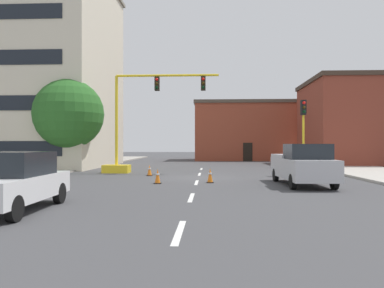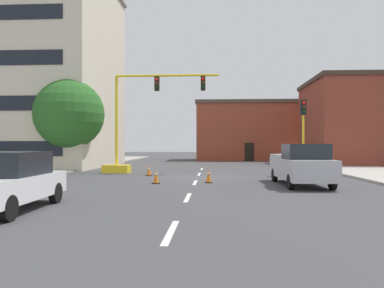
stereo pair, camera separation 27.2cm
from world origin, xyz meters
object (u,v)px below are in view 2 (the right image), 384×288
(tree_left_near, at_px, (69,114))
(pickup_truck_silver, at_px, (301,165))
(traffic_light_pole_right, at_px, (303,120))
(traffic_cone_roadside_c, at_px, (156,176))
(sedan_white_near_left, at_px, (8,181))
(traffic_cone_roadside_a, at_px, (149,170))
(traffic_cone_roadside_b, at_px, (209,176))
(traffic_signal_gantry, at_px, (130,142))

(tree_left_near, height_order, pickup_truck_silver, tree_left_near)
(traffic_light_pole_right, relative_size, traffic_cone_roadside_c, 6.37)
(sedan_white_near_left, distance_m, traffic_cone_roadside_a, 12.86)
(sedan_white_near_left, bearing_deg, traffic_cone_roadside_b, 55.82)
(sedan_white_near_left, xyz_separation_m, traffic_cone_roadside_b, (5.80, 8.54, -0.52))
(traffic_signal_gantry, distance_m, traffic_light_pole_right, 11.67)
(traffic_cone_roadside_b, height_order, traffic_cone_roadside_c, traffic_cone_roadside_c)
(sedan_white_near_left, distance_m, traffic_cone_roadside_c, 8.60)
(traffic_light_pole_right, bearing_deg, sedan_white_near_left, -131.13)
(sedan_white_near_left, bearing_deg, traffic_cone_roadside_a, 81.05)
(pickup_truck_silver, relative_size, traffic_cone_roadside_a, 7.74)
(sedan_white_near_left, xyz_separation_m, traffic_cone_roadside_c, (3.17, 7.97, -0.52))
(traffic_light_pole_right, bearing_deg, traffic_cone_roadside_b, -140.46)
(traffic_light_pole_right, bearing_deg, traffic_cone_roadside_c, -147.45)
(traffic_signal_gantry, height_order, tree_left_near, tree_left_near)
(tree_left_near, height_order, traffic_cone_roadside_a, tree_left_near)
(tree_left_near, bearing_deg, traffic_light_pole_right, -11.26)
(traffic_cone_roadside_b, distance_m, traffic_cone_roadside_c, 2.69)
(traffic_signal_gantry, relative_size, pickup_truck_silver, 1.47)
(traffic_signal_gantry, relative_size, traffic_cone_roadside_c, 10.61)
(tree_left_near, bearing_deg, traffic_cone_roadside_c, -47.98)
(traffic_signal_gantry, relative_size, traffic_light_pole_right, 1.67)
(tree_left_near, height_order, traffic_cone_roadside_b, tree_left_near)
(traffic_signal_gantry, distance_m, sedan_white_near_left, 15.15)
(traffic_signal_gantry, height_order, traffic_cone_roadside_b, traffic_signal_gantry)
(traffic_light_pole_right, relative_size, traffic_cone_roadside_b, 6.38)
(tree_left_near, distance_m, traffic_cone_roadside_b, 13.86)
(traffic_signal_gantry, height_order, traffic_light_pole_right, traffic_signal_gantry)
(tree_left_near, xyz_separation_m, sedan_white_near_left, (4.71, -16.71, -3.36))
(pickup_truck_silver, xyz_separation_m, traffic_cone_roadside_c, (-7.08, 0.38, -0.60))
(tree_left_near, relative_size, traffic_cone_roadside_b, 9.08)
(traffic_cone_roadside_a, relative_size, traffic_cone_roadside_b, 0.94)
(traffic_cone_roadside_a, distance_m, traffic_cone_roadside_c, 4.87)
(traffic_signal_gantry, xyz_separation_m, traffic_cone_roadside_b, (5.53, -6.55, -1.81))
(tree_left_near, bearing_deg, traffic_signal_gantry, -18.06)
(sedan_white_near_left, bearing_deg, pickup_truck_silver, 36.54)
(traffic_light_pole_right, distance_m, sedan_white_near_left, 18.04)
(traffic_light_pole_right, distance_m, traffic_cone_roadside_b, 8.32)
(tree_left_near, relative_size, sedan_white_near_left, 1.50)
(traffic_signal_gantry, relative_size, tree_left_near, 1.17)
(traffic_cone_roadside_c, bearing_deg, tree_left_near, 132.02)
(traffic_cone_roadside_c, bearing_deg, traffic_cone_roadside_b, 12.17)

